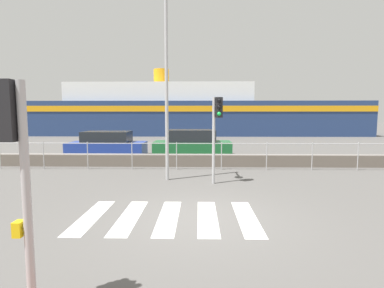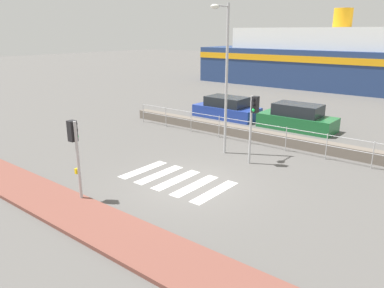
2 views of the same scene
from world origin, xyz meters
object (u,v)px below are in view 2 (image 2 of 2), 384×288
(traffic_light_far, at_px, (253,115))
(parked_car_blue, at_px, (227,109))
(traffic_light_near, at_px, (75,144))
(parked_car_green, at_px, (297,118))
(streetlamp, at_px, (224,65))
(ferry_boat, at_px, (376,64))

(traffic_light_far, xyz_separation_m, parked_car_blue, (-5.85, 6.90, -1.56))
(traffic_light_near, relative_size, parked_car_green, 0.63)
(streetlamp, bearing_deg, traffic_light_far, -11.27)
(streetlamp, distance_m, ferry_boat, 25.58)
(parked_car_blue, bearing_deg, traffic_light_far, -49.68)
(ferry_boat, bearing_deg, traffic_light_far, -86.72)
(traffic_light_near, bearing_deg, streetlamp, 82.47)
(traffic_light_far, distance_m, streetlamp, 2.61)
(parked_car_green, bearing_deg, traffic_light_far, -82.04)
(traffic_light_near, height_order, traffic_light_far, traffic_light_far)
(traffic_light_far, distance_m, parked_car_blue, 9.18)
(traffic_light_far, relative_size, parked_car_green, 0.67)
(parked_car_blue, relative_size, parked_car_green, 0.99)
(parked_car_blue, xyz_separation_m, parked_car_green, (4.89, 0.00, 0.04))
(ferry_boat, xyz_separation_m, parked_car_green, (0.52, -18.98, -1.85))
(streetlamp, bearing_deg, parked_car_blue, 122.11)
(traffic_light_near, relative_size, parked_car_blue, 0.64)
(traffic_light_near, xyz_separation_m, parked_car_blue, (-3.17, 13.66, -1.39))
(streetlamp, bearing_deg, traffic_light_near, -97.53)
(traffic_light_near, relative_size, traffic_light_far, 0.94)
(streetlamp, relative_size, parked_car_green, 1.51)
(traffic_light_near, distance_m, parked_car_blue, 14.09)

